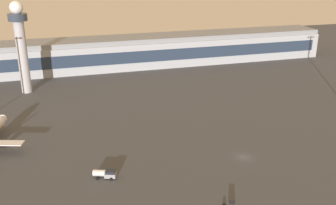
# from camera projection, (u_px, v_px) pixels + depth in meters

# --- Properties ---
(ground_plane) EXTENTS (416.00, 416.00, 0.00)m
(ground_plane) POSITION_uv_depth(u_px,v_px,m) (244.00, 157.00, 118.18)
(ground_plane) COLOR #424449
(terminal_building) EXTENTS (193.89, 22.40, 16.40)m
(terminal_building) POSITION_uv_depth(u_px,v_px,m) (158.00, 50.00, 219.29)
(terminal_building) COLOR #9EA3AD
(terminal_building) RESTS_ON ground
(control_tower) EXTENTS (8.00, 8.00, 40.09)m
(control_tower) POSITION_uv_depth(u_px,v_px,m) (21.00, 41.00, 167.89)
(control_tower) COLOR #A8A8B2
(control_tower) RESTS_ON ground
(fuel_truck) EXTENTS (6.64, 4.19, 2.35)m
(fuel_truck) POSITION_uv_depth(u_px,v_px,m) (105.00, 173.00, 106.61)
(fuel_truck) COLOR gray
(fuel_truck) RESTS_ON ground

